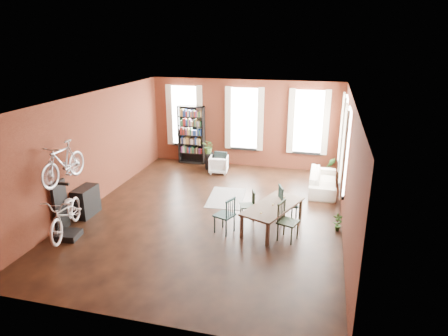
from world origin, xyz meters
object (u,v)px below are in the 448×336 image
(cream_sofa, at_px, (323,178))
(console_table, at_px, (86,201))
(bicycle_floor, at_px, (64,196))
(dining_chair_d, at_px, (288,204))
(plant_stand, at_px, (209,161))
(dining_chair_c, at_px, (288,222))
(white_armchair, at_px, (219,164))
(bike_trainer, at_px, (69,235))
(dining_table, at_px, (273,217))
(bookshelf, at_px, (192,135))
(dining_chair_b, at_px, (247,206))
(dining_chair_a, at_px, (224,215))

(cream_sofa, xyz_separation_m, console_table, (-6.23, -3.50, -0.01))
(bicycle_floor, bearing_deg, dining_chair_d, 8.36)
(plant_stand, xyz_separation_m, bicycle_floor, (-1.83, -5.95, 0.81))
(dining_chair_c, distance_m, white_armchair, 5.25)
(dining_chair_c, bearing_deg, bicycle_floor, 122.00)
(bike_trainer, bearing_deg, dining_chair_d, 23.80)
(dining_table, xyz_separation_m, console_table, (-5.04, -0.45, 0.08))
(bookshelf, distance_m, white_armchair, 1.74)
(dining_table, height_order, bike_trainer, dining_table)
(dining_chair_c, bearing_deg, dining_chair_d, 25.38)
(dining_table, bearing_deg, console_table, -153.30)
(dining_chair_c, bearing_deg, cream_sofa, 6.81)
(dining_chair_b, bearing_deg, dining_chair_c, 34.15)
(bike_trainer, relative_size, console_table, 0.64)
(cream_sofa, relative_size, plant_stand, 3.55)
(cream_sofa, height_order, console_table, cream_sofa)
(dining_table, distance_m, plant_stand, 5.13)
(dining_chair_d, relative_size, bookshelf, 0.45)
(cream_sofa, bearing_deg, bicycle_floor, 128.81)
(dining_chair_b, bearing_deg, white_armchair, -173.44)
(bookshelf, bearing_deg, dining_table, -51.61)
(dining_table, relative_size, plant_stand, 3.21)
(dining_chair_b, relative_size, bike_trainer, 1.60)
(dining_chair_c, height_order, bicycle_floor, bicycle_floor)
(cream_sofa, bearing_deg, dining_chair_b, 144.73)
(dining_table, height_order, plant_stand, dining_table)
(dining_table, bearing_deg, bike_trainer, -138.39)
(bicycle_floor, bearing_deg, cream_sofa, 23.45)
(dining_chair_b, xyz_separation_m, plant_stand, (-2.19, 3.88, -0.11))
(cream_sofa, bearing_deg, bike_trainer, 128.85)
(dining_chair_b, distance_m, dining_chair_c, 1.44)
(dining_chair_b, relative_size, bicycle_floor, 0.43)
(dining_chair_a, height_order, dining_chair_b, dining_chair_a)
(dining_chair_a, relative_size, dining_chair_c, 0.98)
(cream_sofa, bearing_deg, dining_chair_a, 146.66)
(plant_stand, bearing_deg, dining_chair_d, -49.06)
(dining_table, distance_m, dining_chair_a, 1.25)
(dining_table, xyz_separation_m, dining_chair_d, (0.32, 0.50, 0.18))
(white_armchair, xyz_separation_m, bicycle_floor, (-2.28, -5.60, 0.77))
(console_table, bearing_deg, dining_chair_b, 10.45)
(bookshelf, bearing_deg, dining_chair_c, -51.36)
(dining_table, distance_m, cream_sofa, 3.27)
(dining_table, height_order, bookshelf, bookshelf)
(dining_chair_a, xyz_separation_m, dining_chair_c, (1.57, -0.02, 0.01))
(console_table, distance_m, plant_stand, 5.14)
(dining_chair_b, xyz_separation_m, console_table, (-4.32, -0.80, -0.01))
(dining_table, height_order, white_armchair, white_armchair)
(dining_chair_d, bearing_deg, plant_stand, 19.95)
(bike_trainer, relative_size, plant_stand, 0.87)
(dining_chair_a, distance_m, bookshelf, 5.89)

